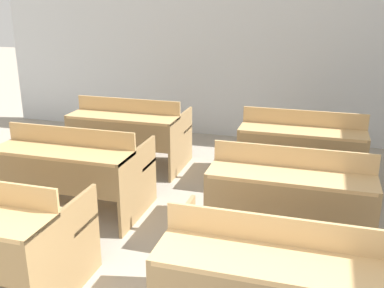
# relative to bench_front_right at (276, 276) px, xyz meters

# --- Properties ---
(wall_back) EXTENTS (7.09, 0.06, 2.73)m
(wall_back) POSITION_rel_bench_front_right_xyz_m (-1.11, 4.05, 0.91)
(wall_back) COLOR silver
(wall_back) RESTS_ON ground_plane
(bench_front_right) EXTENTS (1.27, 0.83, 0.84)m
(bench_front_right) POSITION_rel_bench_front_right_xyz_m (0.00, 0.00, 0.00)
(bench_front_right) COLOR #97784E
(bench_front_right) RESTS_ON ground_plane
(bench_second_left) EXTENTS (1.27, 0.83, 0.84)m
(bench_second_left) POSITION_rel_bench_front_right_xyz_m (-2.00, 1.21, 0.00)
(bench_second_left) COLOR olive
(bench_second_left) RESTS_ON ground_plane
(bench_second_right) EXTENTS (1.27, 0.83, 0.84)m
(bench_second_right) POSITION_rel_bench_front_right_xyz_m (-0.02, 1.21, 0.00)
(bench_second_right) COLOR #997B51
(bench_second_right) RESTS_ON ground_plane
(bench_third_left) EXTENTS (1.27, 0.83, 0.84)m
(bench_third_left) POSITION_rel_bench_front_right_xyz_m (-1.99, 2.47, 0.00)
(bench_third_left) COLOR #93754B
(bench_third_left) RESTS_ON ground_plane
(bench_third_right) EXTENTS (1.27, 0.83, 0.84)m
(bench_third_right) POSITION_rel_bench_front_right_xyz_m (0.00, 2.46, 0.00)
(bench_third_right) COLOR #95774D
(bench_third_right) RESTS_ON ground_plane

